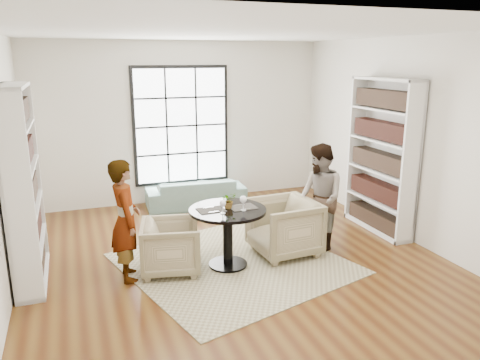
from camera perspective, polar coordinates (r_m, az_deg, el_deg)
name	(u,v)px	position (r m, az deg, el deg)	size (l,w,h in m)	color
ground	(234,258)	(6.56, -0.79, -9.52)	(6.00, 6.00, 0.00)	brown
room_shell	(221,162)	(6.65, -2.37, 2.24)	(6.00, 6.01, 6.00)	silver
rug	(234,263)	(6.40, -0.79, -10.12)	(2.63, 2.63, 0.01)	tan
pedestal_table	(228,225)	(6.12, -1.50, -5.50)	(1.00, 1.00, 0.80)	black
sofa	(196,193)	(8.71, -5.41, -1.56)	(1.80, 0.70, 0.53)	gray
armchair_left	(171,247)	(6.13, -8.39, -8.04)	(0.73, 0.75, 0.68)	tan
armchair_right	(284,227)	(6.59, 5.36, -5.75)	(0.84, 0.87, 0.79)	tan
person_left	(125,220)	(5.90, -13.79, -4.81)	(0.56, 0.37, 1.53)	gray
person_right	(320,198)	(6.72, 9.68, -2.15)	(0.75, 0.58, 1.54)	gray
placemat_left	(211,210)	(6.00, -3.54, -3.67)	(0.34, 0.26, 0.01)	black
placemat_right	(243,207)	(6.09, 0.35, -3.34)	(0.34, 0.26, 0.01)	black
cutlery_left	(211,209)	(6.00, -3.55, -3.61)	(0.14, 0.22, 0.01)	silver
cutlery_right	(243,207)	(6.09, 0.35, -3.28)	(0.14, 0.22, 0.01)	silver
wine_glass_left	(223,204)	(5.83, -2.12, -2.90)	(0.08, 0.08, 0.18)	silver
wine_glass_right	(243,200)	(5.94, 0.41, -2.43)	(0.09, 0.09, 0.20)	silver
flower_centerpiece	(229,200)	(6.04, -1.40, -2.48)	(0.19, 0.17, 0.21)	gray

